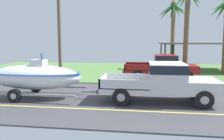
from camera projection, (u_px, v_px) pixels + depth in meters
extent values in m
cube|color=#424247|center=(161.00, 101.00, 11.05)|extent=(36.00, 8.00, 0.06)
cube|color=#567F42|center=(153.00, 71.00, 21.85)|extent=(36.00, 14.00, 0.11)
cube|color=#DBCC4C|center=(164.00, 112.00, 9.28)|extent=(34.20, 0.12, 0.01)
cube|color=silver|center=(158.00, 89.00, 10.84)|extent=(5.41, 2.05, 0.22)
cube|color=silver|center=(201.00, 84.00, 10.53)|extent=(1.51, 2.05, 0.38)
cube|color=silver|center=(167.00, 75.00, 10.70)|extent=(1.62, 2.05, 1.12)
cube|color=black|center=(167.00, 68.00, 10.66)|extent=(1.64, 2.07, 0.38)
cube|color=gray|center=(125.00, 85.00, 11.04)|extent=(2.27, 2.05, 0.04)
cube|color=silver|center=(127.00, 78.00, 11.98)|extent=(2.27, 0.08, 0.45)
cube|color=silver|center=(124.00, 85.00, 10.05)|extent=(2.27, 0.08, 0.45)
cube|color=silver|center=(103.00, 80.00, 11.17)|extent=(0.08, 2.05, 0.45)
cube|color=#333338|center=(101.00, 88.00, 11.23)|extent=(0.12, 1.84, 0.16)
sphere|color=#B2B2B7|center=(99.00, 87.00, 11.24)|extent=(0.10, 0.10, 0.10)
cylinder|color=black|center=(195.00, 90.00, 11.50)|extent=(0.80, 0.28, 0.80)
cylinder|color=#9E9EA3|center=(195.00, 90.00, 11.50)|extent=(0.36, 0.29, 0.36)
cylinder|color=black|center=(204.00, 100.00, 9.71)|extent=(0.80, 0.28, 0.80)
cylinder|color=#9E9EA3|center=(204.00, 100.00, 9.71)|extent=(0.36, 0.29, 0.36)
cylinder|color=black|center=(125.00, 88.00, 12.00)|extent=(0.80, 0.28, 0.80)
cylinder|color=#9E9EA3|center=(125.00, 88.00, 12.00)|extent=(0.36, 0.29, 0.36)
cylinder|color=black|center=(121.00, 97.00, 10.21)|extent=(0.80, 0.28, 0.80)
cylinder|color=#9E9EA3|center=(121.00, 97.00, 10.21)|extent=(0.36, 0.29, 0.36)
cube|color=gray|center=(90.00, 92.00, 11.33)|extent=(0.90, 0.10, 0.08)
cube|color=gray|center=(44.00, 86.00, 12.75)|extent=(4.92, 0.12, 0.10)
cube|color=gray|center=(25.00, 94.00, 10.72)|extent=(4.92, 0.12, 0.10)
cylinder|color=black|center=(36.00, 87.00, 12.88)|extent=(0.64, 0.22, 0.64)
cylinder|color=#9E9EA3|center=(36.00, 87.00, 12.88)|extent=(0.29, 0.23, 0.29)
cylinder|color=black|center=(15.00, 96.00, 10.74)|extent=(0.64, 0.22, 0.64)
cylinder|color=#9E9EA3|center=(15.00, 96.00, 10.74)|extent=(0.29, 0.23, 0.29)
ellipsoid|color=silver|center=(35.00, 77.00, 11.65)|extent=(4.87, 1.91, 1.25)
ellipsoid|color=#1E4CA5|center=(34.00, 73.00, 11.62)|extent=(4.97, 1.94, 0.12)
cube|color=silver|center=(39.00, 66.00, 11.55)|extent=(0.70, 0.60, 0.65)
cube|color=slate|center=(44.00, 57.00, 11.44)|extent=(0.06, 0.56, 0.36)
cylinder|color=silver|center=(76.00, 68.00, 11.28)|extent=(0.04, 0.04, 0.50)
cube|color=maroon|center=(160.00, 71.00, 17.30)|extent=(5.33, 2.05, 0.22)
cube|color=maroon|center=(186.00, 67.00, 16.99)|extent=(1.49, 2.05, 0.38)
cube|color=maroon|center=(165.00, 62.00, 17.16)|extent=(1.60, 2.05, 1.11)
cube|color=black|center=(165.00, 58.00, 17.12)|extent=(1.62, 2.07, 0.38)
cube|color=#621111|center=(140.00, 69.00, 17.49)|extent=(2.24, 2.05, 0.04)
cube|color=maroon|center=(140.00, 65.00, 18.44)|extent=(2.24, 0.08, 0.45)
cube|color=maroon|center=(139.00, 68.00, 16.50)|extent=(2.24, 0.08, 0.45)
cube|color=maroon|center=(126.00, 66.00, 17.62)|extent=(0.08, 2.05, 0.45)
cube|color=#333338|center=(124.00, 71.00, 17.68)|extent=(0.12, 1.84, 0.16)
sphere|color=#B2B2B7|center=(123.00, 70.00, 17.69)|extent=(0.10, 0.10, 0.10)
cylinder|color=black|center=(183.00, 73.00, 17.97)|extent=(0.80, 0.28, 0.80)
cylinder|color=#9E9EA3|center=(183.00, 73.00, 17.97)|extent=(0.36, 0.29, 0.36)
cylinder|color=black|center=(187.00, 76.00, 16.17)|extent=(0.80, 0.28, 0.80)
cylinder|color=#9E9EA3|center=(187.00, 76.00, 16.17)|extent=(0.36, 0.29, 0.36)
cylinder|color=black|center=(138.00, 72.00, 18.45)|extent=(0.80, 0.28, 0.80)
cylinder|color=#9E9EA3|center=(138.00, 72.00, 18.45)|extent=(0.36, 0.29, 0.36)
cylinder|color=black|center=(138.00, 75.00, 16.66)|extent=(0.80, 0.28, 0.80)
cylinder|color=#9E9EA3|center=(138.00, 75.00, 16.66)|extent=(0.36, 0.29, 0.36)
cylinder|color=#4C4238|center=(161.00, 56.00, 24.97)|extent=(0.14, 0.14, 2.61)
cylinder|color=#4C4238|center=(165.00, 59.00, 20.12)|extent=(0.14, 0.14, 2.61)
cube|color=#6B665B|center=(203.00, 43.00, 21.85)|extent=(7.98, 5.44, 0.14)
cylinder|color=brown|center=(173.00, 37.00, 23.20)|extent=(0.40, 0.59, 6.56)
cone|color=#286028|center=(180.00, 8.00, 22.84)|extent=(1.46, 0.51, 1.06)
cone|color=#286028|center=(177.00, 10.00, 23.15)|extent=(1.15, 1.08, 1.33)
cone|color=#286028|center=(172.00, 12.00, 23.60)|extent=(0.53, 1.70, 1.58)
cone|color=#286028|center=(165.00, 11.00, 23.54)|extent=(1.84, 1.54, 1.37)
cone|color=#286028|center=(167.00, 12.00, 22.99)|extent=(1.60, 0.40, 1.69)
cone|color=#286028|center=(168.00, 9.00, 22.48)|extent=(1.65, 1.36, 1.32)
cone|color=#286028|center=(174.00, 12.00, 22.22)|extent=(0.45, 1.62, 1.82)
cone|color=#286028|center=(179.00, 10.00, 22.29)|extent=(1.48, 1.52, 1.50)
sphere|color=brown|center=(174.00, 4.00, 22.79)|extent=(0.64, 0.64, 0.64)
cylinder|color=brown|center=(186.00, 34.00, 18.03)|extent=(0.40, 0.58, 6.92)
cone|color=#387A38|center=(221.00, 12.00, 19.78)|extent=(1.03, 1.49, 1.86)
cone|color=#387A38|center=(218.00, 9.00, 19.55)|extent=(1.58, 0.98, 1.52)
cone|color=#387A38|center=(219.00, 6.00, 18.84)|extent=(1.75, 1.20, 1.22)
cylinder|color=brown|center=(59.00, 30.00, 15.89)|extent=(0.24, 0.24, 7.31)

